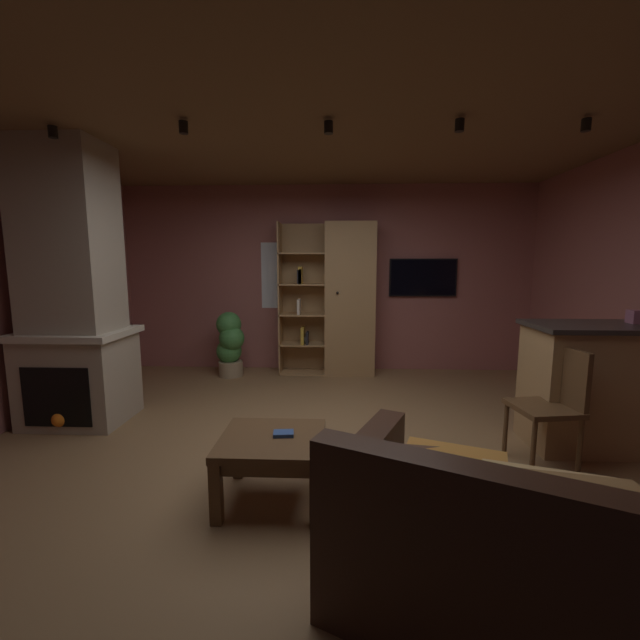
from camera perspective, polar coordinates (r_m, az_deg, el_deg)
floor at (r=3.52m, az=-0.29°, el=-18.30°), size 5.85×5.42×0.02m
wall_back at (r=5.90m, az=0.97°, el=5.82°), size 5.97×0.06×2.65m
ceiling at (r=3.35m, az=-0.33°, el=27.46°), size 5.85×5.42×0.02m
window_pane_back at (r=5.92m, az=-5.32°, el=6.28°), size 0.62×0.01×0.95m
stone_fireplace at (r=4.52m, az=-31.57°, el=2.35°), size 0.98×0.78×2.65m
bookshelf_cabinet at (r=5.64m, az=3.30°, el=2.84°), size 1.33×0.41×2.11m
kitchen_bar_counter at (r=4.21m, az=36.12°, el=-7.57°), size 1.40×0.64×1.05m
tissue_box at (r=4.26m, az=38.28°, el=0.35°), size 0.13×0.13×0.11m
leather_couch at (r=2.15m, az=25.93°, el=-27.96°), size 1.80×1.48×0.84m
coffee_table at (r=2.78m, az=-6.76°, el=-17.67°), size 0.67×0.62×0.43m
table_book_0 at (r=2.74m, az=-5.19°, el=-15.71°), size 0.14×0.11×0.02m
dining_chair at (r=3.58m, az=30.18°, el=-9.65°), size 0.48×0.48×0.92m
potted_floor_plant at (r=5.70m, az=-12.62°, el=-3.19°), size 0.40×0.40×0.89m
wall_mounted_tv at (r=5.96m, az=14.34°, el=5.85°), size 0.95×0.06×0.53m
track_light_spot_0 at (r=4.12m, az=-33.60°, el=21.28°), size 0.07×0.07×0.09m
track_light_spot_1 at (r=3.58m, az=-18.76°, el=24.39°), size 0.07×0.07×0.09m
track_light_spot_2 at (r=3.43m, az=1.21°, el=25.58°), size 0.07×0.07×0.09m
track_light_spot_3 at (r=3.54m, az=19.14°, el=24.58°), size 0.07×0.07×0.09m
track_light_spot_4 at (r=3.92m, az=33.50°, el=22.03°), size 0.07×0.07×0.09m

